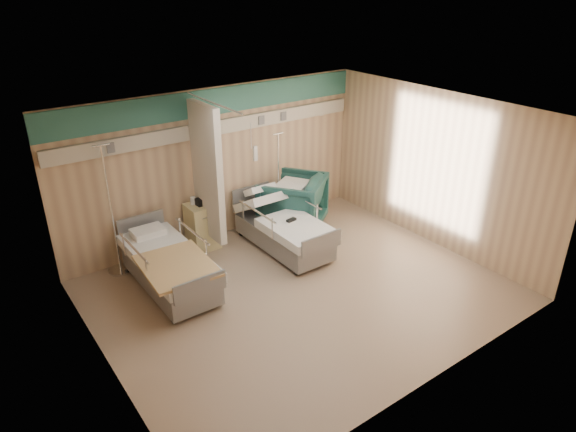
{
  "coord_description": "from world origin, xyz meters",
  "views": [
    {
      "loc": [
        -4.17,
        -5.39,
        4.56
      ],
      "look_at": [
        0.2,
        0.6,
        1.03
      ],
      "focal_mm": 32.0,
      "sensor_mm": 36.0,
      "label": 1
    }
  ],
  "objects": [
    {
      "name": "ground",
      "position": [
        0.0,
        0.0,
        0.0
      ],
      "size": [
        6.0,
        5.0,
        0.0
      ],
      "primitive_type": "cube",
      "color": "#88725E",
      "rests_on": "ground"
    },
    {
      "name": "iv_stand_left",
      "position": [
        -2.08,
        2.28,
        0.45
      ],
      "size": [
        0.4,
        0.4,
        2.22
      ],
      "rotation": [
        0.0,
        0.0,
        0.42
      ],
      "color": "silver",
      "rests_on": "ground"
    },
    {
      "name": "toiletry_bag",
      "position": [
        -0.52,
        2.18,
        0.91
      ],
      "size": [
        0.24,
        0.16,
        0.13
      ],
      "primitive_type": "cube",
      "rotation": [
        0.0,
        0.0,
        0.07
      ],
      "color": "black",
      "rests_on": "bedside_cabinet"
    },
    {
      "name": "room_walls",
      "position": [
        -0.03,
        0.25,
        1.86
      ],
      "size": [
        6.04,
        5.04,
        2.82
      ],
      "color": "tan",
      "rests_on": "ground"
    },
    {
      "name": "visitor_armchair",
      "position": [
        1.25,
        1.9,
        0.53
      ],
      "size": [
        1.61,
        1.62,
        1.07
      ],
      "primitive_type": "imported",
      "rotation": [
        0.0,
        0.0,
        3.78
      ],
      "color": "#1E4B48",
      "rests_on": "ground"
    },
    {
      "name": "tan_blanket",
      "position": [
        -1.66,
        0.84,
        0.65
      ],
      "size": [
        1.05,
        1.29,
        0.04
      ],
      "primitive_type": "cube",
      "rotation": [
        0.0,
        0.0,
        -0.06
      ],
      "color": "tan",
      "rests_on": "bed_left"
    },
    {
      "name": "white_cup",
      "position": [
        -0.65,
        2.3,
        0.92
      ],
      "size": [
        0.12,
        0.12,
        0.14
      ],
      "primitive_type": "cylinder",
      "rotation": [
        0.0,
        0.0,
        0.4
      ],
      "color": "white",
      "rests_on": "bedside_cabinet"
    },
    {
      "name": "call_remote",
      "position": [
        0.62,
        1.09,
        0.65
      ],
      "size": [
        0.19,
        0.11,
        0.04
      ],
      "primitive_type": "cube",
      "rotation": [
        0.0,
        0.0,
        0.14
      ],
      "color": "black",
      "rests_on": "bed_right"
    },
    {
      "name": "waffle_blanket",
      "position": [
        1.21,
        1.85,
        1.1
      ],
      "size": [
        0.81,
        0.79,
        0.07
      ],
      "primitive_type": "cube",
      "rotation": [
        0.0,
        0.0,
        3.69
      ],
      "color": "silver",
      "rests_on": "visitor_armchair"
    },
    {
      "name": "bedside_cabinet",
      "position": [
        -0.55,
        2.2,
        0.42
      ],
      "size": [
        0.5,
        0.48,
        0.85
      ],
      "primitive_type": "cube",
      "color": "beige",
      "rests_on": "ground"
    },
    {
      "name": "iv_stand_right",
      "position": [
        1.1,
        2.16,
        0.39
      ],
      "size": [
        0.34,
        0.34,
        1.88
      ],
      "rotation": [
        0.0,
        0.0,
        0.19
      ],
      "color": "silver",
      "rests_on": "ground"
    },
    {
      "name": "bed_right",
      "position": [
        0.6,
        1.3,
        0.32
      ],
      "size": [
        1.0,
        2.16,
        0.63
      ],
      "primitive_type": null,
      "color": "white",
      "rests_on": "ground"
    },
    {
      "name": "bed_left",
      "position": [
        -1.6,
        1.3,
        0.32
      ],
      "size": [
        1.0,
        2.16,
        0.63
      ],
      "primitive_type": null,
      "color": "white",
      "rests_on": "ground"
    }
  ]
}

